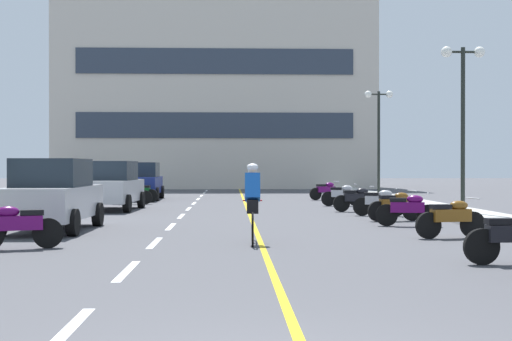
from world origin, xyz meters
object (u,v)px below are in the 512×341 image
Objects in this scene: motorcycle_11 at (140,192)px; street_lamp_mid at (463,92)px; motorcycle_6 at (395,205)px; motorcycle_8 at (357,199)px; cyclist_rider at (253,202)px; motorcycle_3 at (18,225)px; motorcycle_7 at (379,202)px; motorcycle_9 at (342,195)px; parked_car_mid at (112,186)px; motorcycle_4 at (451,217)px; motorcycle_5 at (408,209)px; parked_car_far at (142,181)px; parked_car_near at (52,195)px; motorcycle_12 at (326,190)px; street_lamp_far at (379,119)px; motorcycle_10 at (132,193)px.

street_lamp_mid is at bearing -37.54° from motorcycle_11.
motorcycle_8 is at bearing 94.85° from motorcycle_6.
motorcycle_11 is 0.95× the size of cyclist_rider.
motorcycle_3 is 0.98× the size of motorcycle_11.
motorcycle_6 is 2.10m from motorcycle_7.
motorcycle_9 is at bearing 92.33° from motorcycle_6.
parked_car_mid reaches higher than motorcycle_6.
motorcycle_4 is at bearing -110.39° from street_lamp_mid.
motorcycle_5 is 1.01× the size of motorcycle_7.
motorcycle_6 is (9.05, 6.77, 0.00)m from motorcycle_3.
parked_car_far reaches higher than motorcycle_9.
parked_car_far is at bearing 132.85° from motorcycle_8.
motorcycle_9 is at bearing 49.65° from parked_car_near.
motorcycle_6 is at bearing -87.67° from motorcycle_9.
street_lamp_mid reaches higher than motorcycle_3.
motorcycle_12 is at bearing 39.80° from parked_car_mid.
street_lamp_far reaches higher than motorcycle_7.
cyclist_rider reaches higher than motorcycle_6.
street_lamp_mid reaches higher than motorcycle_6.
motorcycle_6 is at bearing -100.16° from street_lamp_far.
parked_car_mid reaches higher than motorcycle_7.
parked_car_near is 2.54× the size of motorcycle_7.
parked_car_near and parked_car_mid have the same top height.
parked_car_mid is at bearing -140.20° from motorcycle_12.
motorcycle_7 and motorcycle_8 have the same top height.
motorcycle_5 is at bearing -38.80° from parked_car_mid.
motorcycle_6 is (-2.67, -14.90, -3.55)m from street_lamp_far.
motorcycle_6 is 1.02× the size of motorcycle_7.
motorcycle_12 is at bearing 11.97° from motorcycle_11.
motorcycle_9 is 8.92m from motorcycle_10.
street_lamp_mid is 3.20× the size of motorcycle_9.
motorcycle_7 is (9.35, 4.88, -0.44)m from parked_car_near.
parked_car_near is at bearing -152.44° from motorcycle_7.
motorcycle_4 is at bearing -48.23° from parked_car_mid.
parked_car_mid is 1.01× the size of parked_car_far.
street_lamp_mid is 11.86m from motorcycle_12.
motorcycle_5 is at bearing 43.28° from cyclist_rider.
parked_car_near is 2.56× the size of motorcycle_3.
motorcycle_3 is 14.07m from motorcycle_8.
motorcycle_10 is (-9.00, 11.31, 0.00)m from motorcycle_5.
motorcycle_3 is 0.99× the size of motorcycle_7.
motorcycle_11 is at bearing -84.70° from parked_car_far.
motorcycle_12 is (9.03, 7.52, -0.44)m from parked_car_mid.
street_lamp_far is 3.03× the size of cyclist_rider.
motorcycle_6 and motorcycle_12 have the same top height.
motorcycle_9 is at bearing 73.42° from cyclist_rider.
parked_car_mid reaches higher than motorcycle_5.
parked_car_mid reaches higher than motorcycle_11.
motorcycle_3 is at bearing -88.84° from parked_car_mid.
motorcycle_7 is 10.98m from motorcycle_12.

